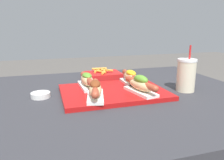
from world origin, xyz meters
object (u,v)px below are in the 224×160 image
object	(u,v)px
sauce_bowl	(41,95)
serving_tray	(113,92)
hot_dog_1	(141,85)
hot_dog_0	(95,90)
hot_dog_2	(87,80)
drink_cup	(186,75)
hot_dog_3	(131,77)
fries_basket	(103,75)

from	to	relation	value
sauce_bowl	serving_tray	bearing A→B (deg)	-8.45
hot_dog_1	sauce_bowl	size ratio (longest dim) A/B	2.63
serving_tray	hot_dog_1	world-z (taller)	hot_dog_1
hot_dog_0	sauce_bowl	distance (m)	0.24
serving_tray	hot_dog_2	size ratio (longest dim) A/B	2.10
hot_dog_1	sauce_bowl	distance (m)	0.41
hot_dog_1	hot_dog_2	distance (m)	0.24
hot_dog_0	drink_cup	size ratio (longest dim) A/B	1.00
hot_dog_3	drink_cup	distance (m)	0.25
hot_dog_0	fries_basket	size ratio (longest dim) A/B	1.07
hot_dog_3	drink_cup	xyz separation A→B (m)	(0.22, -0.12, 0.02)
hot_dog_2	drink_cup	size ratio (longest dim) A/B	1.02
hot_dog_2	fries_basket	xyz separation A→B (m)	(0.13, 0.21, -0.03)
hot_dog_0	hot_dog_3	xyz separation A→B (m)	(0.21, 0.15, -0.00)
sauce_bowl	drink_cup	distance (m)	0.64
hot_dog_2	sauce_bowl	distance (m)	0.21
hot_dog_0	hot_dog_2	world-z (taller)	hot_dog_0
sauce_bowl	fries_basket	bearing A→B (deg)	36.25
fries_basket	serving_tray	bearing A→B (deg)	-95.60
hot_dog_2	hot_dog_3	distance (m)	0.21
serving_tray	hot_dog_0	size ratio (longest dim) A/B	2.15
hot_dog_3	hot_dog_0	bearing A→B (deg)	-144.14
hot_dog_3	sauce_bowl	xyz separation A→B (m)	(-0.41, -0.02, -0.04)
serving_tray	drink_cup	distance (m)	0.34
hot_dog_2	sauce_bowl	world-z (taller)	hot_dog_2
hot_dog_1	fries_basket	bearing A→B (deg)	100.57
hot_dog_1	hot_dog_3	xyz separation A→B (m)	(0.01, 0.14, -0.00)
serving_tray	hot_dog_0	xyz separation A→B (m)	(-0.10, -0.08, 0.04)
hot_dog_1	hot_dog_3	bearing A→B (deg)	84.59
drink_cup	fries_basket	world-z (taller)	drink_cup
hot_dog_0	hot_dog_3	bearing A→B (deg)	35.86
serving_tray	hot_dog_3	size ratio (longest dim) A/B	2.10
serving_tray	hot_dog_1	xyz separation A→B (m)	(0.09, -0.07, 0.04)
hot_dog_2	fries_basket	bearing A→B (deg)	58.70
serving_tray	fries_basket	xyz separation A→B (m)	(0.03, 0.29, 0.01)
hot_dog_1	hot_dog_2	size ratio (longest dim) A/B	0.98
hot_dog_2	sauce_bowl	xyz separation A→B (m)	(-0.20, -0.03, -0.04)
hot_dog_1	drink_cup	world-z (taller)	drink_cup
hot_dog_2	fries_basket	size ratio (longest dim) A/B	1.09
hot_dog_0	fries_basket	xyz separation A→B (m)	(0.13, 0.37, -0.03)
hot_dog_0	hot_dog_2	bearing A→B (deg)	90.76
drink_cup	hot_dog_2	bearing A→B (deg)	163.55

